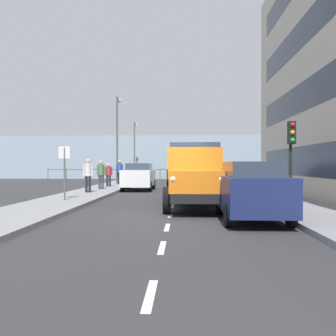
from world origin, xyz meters
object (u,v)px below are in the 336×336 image
pedestrian_near_railing (109,173)px  pedestrian_couple_b (120,170)px  car_white_oppositeside_0 (139,176)px  traffic_light_near (291,144)px  truck_vintage_orange (195,177)px  car_grey_kerbside_1 (227,181)px  car_navy_kerbside_near (250,190)px  pedestrian_with_bag (119,169)px  car_black_kerbside_2 (215,177)px  street_sign (65,164)px  pedestrian_couple_a (101,172)px  lamp_post_far (135,145)px  pedestrian_strolling (88,173)px  lamp_post_promenade (117,132)px

pedestrian_near_railing → pedestrian_couple_b: 2.69m
car_white_oppositeside_0 → traffic_light_near: 10.91m
truck_vintage_orange → car_grey_kerbside_1: (-1.56, -2.99, -0.28)m
car_navy_kerbside_near → pedestrian_with_bag: (7.35, -18.60, 0.34)m
car_black_kerbside_2 → truck_vintage_orange: bearing=79.7°
pedestrian_near_railing → street_sign: 9.16m
pedestrian_couple_a → pedestrian_near_railing: size_ratio=1.11×
car_navy_kerbside_near → pedestrian_near_railing: 14.95m
traffic_light_near → lamp_post_far: (9.37, -22.30, 1.26)m
car_navy_kerbside_near → lamp_post_far: bearing=-74.8°
pedestrian_with_bag → pedestrian_strolling: bearing=91.5°
car_navy_kerbside_near → lamp_post_far: 27.06m
lamp_post_promenade → car_grey_kerbside_1: bearing=123.0°
car_navy_kerbside_near → pedestrian_couple_b: 17.24m
pedestrian_with_bag → street_sign: (-0.39, 14.56, 0.45)m
car_black_kerbside_2 → traffic_light_near: traffic_light_near is taller
pedestrian_strolling → pedestrian_with_bag: bearing=-88.5°
truck_vintage_orange → street_sign: 5.63m
lamp_post_promenade → car_white_oppositeside_0: bearing=116.1°
car_grey_kerbside_1 → car_black_kerbside_2: same height
pedestrian_couple_b → lamp_post_far: bearing=-88.5°
car_grey_kerbside_1 → car_black_kerbside_2: (0.00, -5.61, 0.00)m
car_black_kerbside_2 → pedestrian_strolling: pedestrian_strolling is taller
pedestrian_couple_a → car_black_kerbside_2: bearing=-176.0°
car_black_kerbside_2 → car_white_oppositeside_0: size_ratio=1.08×
car_navy_kerbside_near → pedestrian_with_bag: size_ratio=2.21×
lamp_post_far → car_navy_kerbside_near: bearing=105.2°
pedestrian_couple_a → lamp_post_promenade: 6.48m
pedestrian_couple_b → lamp_post_far: size_ratio=0.30×
car_grey_kerbside_1 → pedestrian_couple_b: (6.80, -10.34, 0.33)m
pedestrian_strolling → pedestrian_with_bag: pedestrian_with_bag is taller
car_white_oppositeside_0 → pedestrian_couple_b: pedestrian_couple_b is taller
car_black_kerbside_2 → lamp_post_far: 16.69m
pedestrian_strolling → lamp_post_far: (-0.01, -17.92, 2.52)m
pedestrian_near_railing → traffic_light_near: size_ratio=0.49×
lamp_post_far → pedestrian_with_bag: bearing=87.7°
pedestrian_couple_a → lamp_post_far: 15.56m
truck_vintage_orange → car_navy_kerbside_near: size_ratio=1.40×
car_black_kerbside_2 → traffic_light_near: (-2.31, 7.45, 1.58)m
pedestrian_couple_b → traffic_light_near: size_ratio=0.57×
street_sign → car_navy_kerbside_near: bearing=149.9°
car_grey_kerbside_1 → traffic_light_near: 3.35m
truck_vintage_orange → pedestrian_with_bag: size_ratio=3.10×
pedestrian_with_bag → car_black_kerbside_2: bearing=134.5°
traffic_light_near → pedestrian_with_bag: bearing=-57.1°
pedestrian_near_railing → lamp_post_promenade: (-0.01, -3.21, 3.07)m
car_grey_kerbside_1 → car_white_oppositeside_0: 7.91m
pedestrian_couple_a → traffic_light_near: (-9.29, 6.96, 1.29)m
car_black_kerbside_2 → lamp_post_promenade: size_ratio=0.64×
car_black_kerbside_2 → pedestrian_near_railing: size_ratio=2.74×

